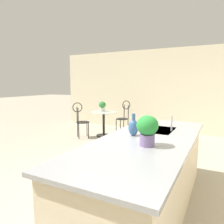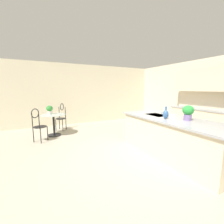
% 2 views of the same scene
% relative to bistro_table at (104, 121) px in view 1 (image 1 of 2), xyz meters
% --- Properties ---
extents(ground_plane, '(40.00, 40.00, 0.00)m').
position_rel_bistro_table_xyz_m(ground_plane, '(2.70, 1.48, -0.45)').
color(ground_plane, '#B2A893').
extents(wall_left_window, '(0.12, 7.80, 2.70)m').
position_rel_bistro_table_xyz_m(wall_left_window, '(-1.56, 1.48, 0.90)').
color(wall_left_window, beige).
rests_on(wall_left_window, ground).
extents(kitchen_island, '(2.80, 1.06, 0.92)m').
position_rel_bistro_table_xyz_m(kitchen_island, '(3.00, 2.33, 0.02)').
color(kitchen_island, beige).
rests_on(kitchen_island, ground).
extents(bistro_table, '(0.80, 0.80, 0.74)m').
position_rel_bistro_table_xyz_m(bistro_table, '(0.00, 0.00, 0.00)').
color(bistro_table, black).
rests_on(bistro_table, ground).
extents(chair_near_window, '(0.54, 0.54, 1.04)m').
position_rel_bistro_table_xyz_m(chair_near_window, '(0.48, -0.49, 0.13)').
color(chair_near_window, black).
rests_on(chair_near_window, ground).
extents(chair_by_island, '(0.53, 0.53, 1.04)m').
position_rel_bistro_table_xyz_m(chair_by_island, '(-0.67, 0.36, 0.13)').
color(chair_by_island, black).
rests_on(chair_by_island, ground).
extents(sink_faucet, '(0.02, 0.02, 0.22)m').
position_rel_bistro_table_xyz_m(sink_faucet, '(2.45, 2.51, 0.58)').
color(sink_faucet, '#B2B5BA').
rests_on(sink_faucet, kitchen_island).
extents(potted_plant_on_table, '(0.21, 0.21, 0.30)m').
position_rel_bistro_table_xyz_m(potted_plant_on_table, '(-0.10, -0.10, 0.47)').
color(potted_plant_on_table, beige).
rests_on(potted_plant_on_table, bistro_table).
extents(potted_plant_counter_near, '(0.24, 0.24, 0.33)m').
position_rel_bistro_table_xyz_m(potted_plant_counter_near, '(3.30, 2.43, 0.66)').
color(potted_plant_counter_near, '#7A669E').
rests_on(potted_plant_counter_near, kitchen_island).
extents(vase_on_counter, '(0.13, 0.13, 0.29)m').
position_rel_bistro_table_xyz_m(vase_on_counter, '(2.95, 2.13, 0.58)').
color(vase_on_counter, '#386099').
rests_on(vase_on_counter, kitchen_island).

